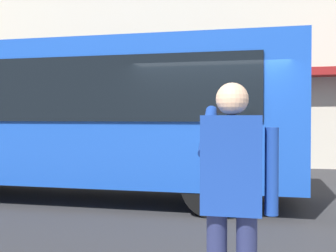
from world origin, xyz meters
TOP-DOWN VIEW (x-y plane):
  - ground_plane at (0.00, 0.00)m, footprint 60.00×60.00m
  - red_bus at (2.98, -0.50)m, footprint 9.05×2.54m
  - pedestrian_photographer at (-0.62, 4.46)m, footprint 0.53×0.52m

SIDE VIEW (x-z plane):
  - ground_plane at x=0.00m, z-range 0.00..0.00m
  - pedestrian_photographer at x=-0.62m, z-range 0.29..1.99m
  - red_bus at x=2.98m, z-range 0.14..3.22m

